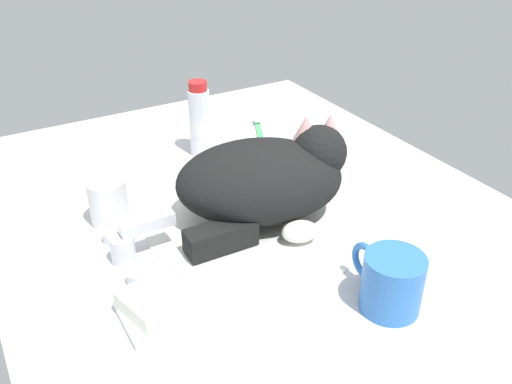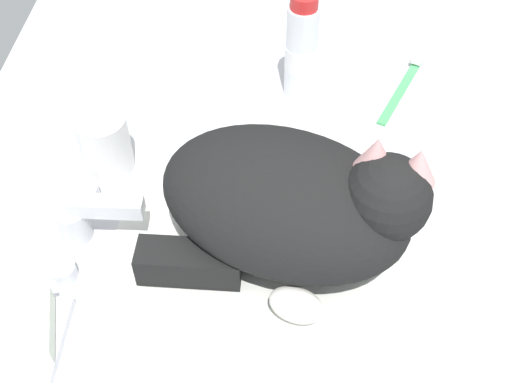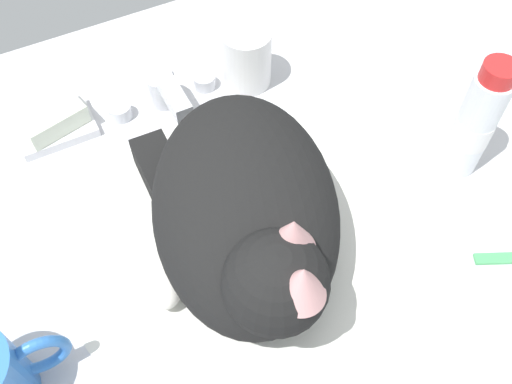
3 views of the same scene
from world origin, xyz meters
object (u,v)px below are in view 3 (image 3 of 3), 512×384
(cat, at_px, (246,214))
(soap_bar, at_px, (51,117))
(faucet, at_px, (165,92))
(rinse_cup, at_px, (247,58))
(toothpaste_bottle, at_px, (475,123))

(cat, height_order, soap_bar, cat)
(faucet, relative_size, cat, 0.45)
(rinse_cup, relative_size, soap_bar, 1.04)
(faucet, xyz_separation_m, rinse_cup, (0.11, -0.00, 0.01))
(faucet, height_order, rinse_cup, rinse_cup)
(rinse_cup, xyz_separation_m, soap_bar, (-0.24, 0.03, -0.01))
(cat, relative_size, soap_bar, 4.23)
(rinse_cup, height_order, toothpaste_bottle, toothpaste_bottle)
(cat, distance_m, soap_bar, 0.29)
(cat, relative_size, rinse_cup, 4.05)
(cat, bearing_deg, faucet, 88.87)
(faucet, distance_m, toothpaste_bottle, 0.36)
(soap_bar, xyz_separation_m, toothpaste_bottle, (0.40, -0.26, 0.05))
(rinse_cup, distance_m, soap_bar, 0.25)
(cat, height_order, rinse_cup, cat)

